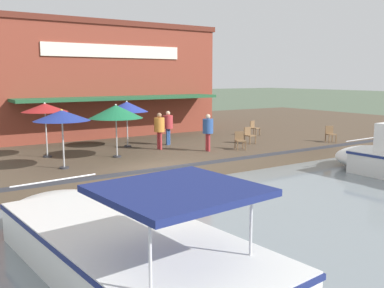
{
  "coord_description": "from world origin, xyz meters",
  "views": [
    {
      "loc": [
        13.5,
        -7.8,
        4.01
      ],
      "look_at": [
        -1.0,
        1.73,
        1.3
      ],
      "focal_mm": 40.0,
      "sensor_mm": 36.0,
      "label": 1
    }
  ],
  "objects_px": {
    "waterfront_restaurant": "(88,79)",
    "person_mid_patio": "(208,128)",
    "cafe_chair_far_corner_seat": "(330,133)",
    "patio_umbrella_near_quay_edge": "(62,116)",
    "person_near_entrance": "(159,126)",
    "patio_umbrella_far_corner": "(127,107)",
    "patio_umbrella_by_entrance": "(116,112)",
    "person_at_quay_edge": "(168,124)",
    "motorboat_far_downstream": "(111,239)",
    "cafe_chair_beside_entrance": "(240,139)",
    "cafe_chair_facing_river": "(249,134)",
    "patio_umbrella_mid_patio_left": "(45,108)",
    "cafe_chair_under_first_umbrella": "(254,127)"
  },
  "relations": [
    {
      "from": "waterfront_restaurant",
      "to": "person_mid_patio",
      "type": "distance_m",
      "value": 11.16
    },
    {
      "from": "cafe_chair_far_corner_seat",
      "to": "person_mid_patio",
      "type": "height_order",
      "value": "person_mid_patio"
    },
    {
      "from": "patio_umbrella_near_quay_edge",
      "to": "cafe_chair_far_corner_seat",
      "type": "bearing_deg",
      "value": 85.56
    },
    {
      "from": "person_near_entrance",
      "to": "patio_umbrella_far_corner",
      "type": "bearing_deg",
      "value": -147.92
    },
    {
      "from": "patio_umbrella_by_entrance",
      "to": "person_near_entrance",
      "type": "relative_size",
      "value": 1.31
    },
    {
      "from": "patio_umbrella_far_corner",
      "to": "person_at_quay_edge",
      "type": "distance_m",
      "value": 2.27
    },
    {
      "from": "patio_umbrella_near_quay_edge",
      "to": "patio_umbrella_far_corner",
      "type": "bearing_deg",
      "value": 128.85
    },
    {
      "from": "patio_umbrella_near_quay_edge",
      "to": "motorboat_far_downstream",
      "type": "xyz_separation_m",
      "value": [
        7.67,
        -1.33,
        -1.99
      ]
    },
    {
      "from": "cafe_chair_far_corner_seat",
      "to": "patio_umbrella_far_corner",
      "type": "bearing_deg",
      "value": -114.57
    },
    {
      "from": "waterfront_restaurant",
      "to": "patio_umbrella_by_entrance",
      "type": "xyz_separation_m",
      "value": [
        9.89,
        -2.4,
        -1.3
      ]
    },
    {
      "from": "cafe_chair_far_corner_seat",
      "to": "motorboat_far_downstream",
      "type": "distance_m",
      "value": 16.61
    },
    {
      "from": "person_near_entrance",
      "to": "motorboat_far_downstream",
      "type": "height_order",
      "value": "person_near_entrance"
    },
    {
      "from": "patio_umbrella_by_entrance",
      "to": "person_near_entrance",
      "type": "height_order",
      "value": "patio_umbrella_by_entrance"
    },
    {
      "from": "patio_umbrella_by_entrance",
      "to": "cafe_chair_beside_entrance",
      "type": "distance_m",
      "value": 6.07
    },
    {
      "from": "cafe_chair_facing_river",
      "to": "patio_umbrella_mid_patio_left",
      "type": "bearing_deg",
      "value": -100.6
    },
    {
      "from": "person_near_entrance",
      "to": "motorboat_far_downstream",
      "type": "distance_m",
      "value": 11.55
    },
    {
      "from": "person_mid_patio",
      "to": "motorboat_far_downstream",
      "type": "xyz_separation_m",
      "value": [
        7.83,
        -8.11,
        -1.08
      ]
    },
    {
      "from": "person_at_quay_edge",
      "to": "cafe_chair_beside_entrance",
      "type": "bearing_deg",
      "value": 34.68
    },
    {
      "from": "cafe_chair_facing_river",
      "to": "person_at_quay_edge",
      "type": "height_order",
      "value": "person_at_quay_edge"
    },
    {
      "from": "patio_umbrella_near_quay_edge",
      "to": "person_mid_patio",
      "type": "height_order",
      "value": "patio_umbrella_near_quay_edge"
    },
    {
      "from": "cafe_chair_under_first_umbrella",
      "to": "patio_umbrella_mid_patio_left",
      "type": "bearing_deg",
      "value": -87.89
    },
    {
      "from": "patio_umbrella_near_quay_edge",
      "to": "person_at_quay_edge",
      "type": "xyz_separation_m",
      "value": [
        -2.83,
        6.19,
        -0.91
      ]
    },
    {
      "from": "patio_umbrella_mid_patio_left",
      "to": "person_near_entrance",
      "type": "xyz_separation_m",
      "value": [
        0.91,
        5.04,
        -1.02
      ]
    },
    {
      "from": "cafe_chair_under_first_umbrella",
      "to": "cafe_chair_far_corner_seat",
      "type": "height_order",
      "value": "same"
    },
    {
      "from": "waterfront_restaurant",
      "to": "motorboat_far_downstream",
      "type": "distance_m",
      "value": 19.96
    },
    {
      "from": "patio_umbrella_mid_patio_left",
      "to": "cafe_chair_facing_river",
      "type": "distance_m",
      "value": 10.15
    },
    {
      "from": "cafe_chair_far_corner_seat",
      "to": "cafe_chair_facing_river",
      "type": "bearing_deg",
      "value": -116.64
    },
    {
      "from": "cafe_chair_far_corner_seat",
      "to": "motorboat_far_downstream",
      "type": "relative_size",
      "value": 0.1
    },
    {
      "from": "person_mid_patio",
      "to": "person_at_quay_edge",
      "type": "bearing_deg",
      "value": -167.63
    },
    {
      "from": "person_near_entrance",
      "to": "person_mid_patio",
      "type": "bearing_deg",
      "value": 44.41
    },
    {
      "from": "cafe_chair_facing_river",
      "to": "patio_umbrella_far_corner",
      "type": "bearing_deg",
      "value": -113.11
    },
    {
      "from": "cafe_chair_facing_river",
      "to": "person_near_entrance",
      "type": "xyz_separation_m",
      "value": [
        -0.93,
        -4.81,
        0.63
      ]
    },
    {
      "from": "cafe_chair_under_first_umbrella",
      "to": "person_near_entrance",
      "type": "relative_size",
      "value": 0.49
    },
    {
      "from": "cafe_chair_under_first_umbrella",
      "to": "person_near_entrance",
      "type": "xyz_separation_m",
      "value": [
        1.36,
        -7.18,
        0.63
      ]
    },
    {
      "from": "waterfront_restaurant",
      "to": "cafe_chair_facing_river",
      "type": "xyz_separation_m",
      "value": [
        10.06,
        4.93,
        -2.8
      ]
    },
    {
      "from": "patio_umbrella_far_corner",
      "to": "patio_umbrella_near_quay_edge",
      "type": "xyz_separation_m",
      "value": [
        3.37,
        -4.18,
        0.02
      ]
    },
    {
      "from": "cafe_chair_far_corner_seat",
      "to": "waterfront_restaurant",
      "type": "bearing_deg",
      "value": -143.59
    },
    {
      "from": "cafe_chair_beside_entrance",
      "to": "cafe_chair_far_corner_seat",
      "type": "xyz_separation_m",
      "value": [
        0.8,
        5.55,
        0.0
      ]
    },
    {
      "from": "patio_umbrella_mid_patio_left",
      "to": "patio_umbrella_near_quay_edge",
      "type": "relative_size",
      "value": 1.05
    },
    {
      "from": "patio_umbrella_mid_patio_left",
      "to": "cafe_chair_far_corner_seat",
      "type": "distance_m",
      "value": 14.42
    },
    {
      "from": "cafe_chair_beside_entrance",
      "to": "person_near_entrance",
      "type": "distance_m",
      "value": 3.9
    },
    {
      "from": "patio_umbrella_mid_patio_left",
      "to": "person_at_quay_edge",
      "type": "xyz_separation_m",
      "value": [
        -0.09,
        6.09,
        -1.04
      ]
    },
    {
      "from": "cafe_chair_facing_river",
      "to": "cafe_chair_far_corner_seat",
      "type": "relative_size",
      "value": 1.0
    },
    {
      "from": "patio_umbrella_by_entrance",
      "to": "waterfront_restaurant",
      "type": "bearing_deg",
      "value": 166.36
    },
    {
      "from": "waterfront_restaurant",
      "to": "person_near_entrance",
      "type": "relative_size",
      "value": 7.8
    },
    {
      "from": "cafe_chair_far_corner_seat",
      "to": "person_at_quay_edge",
      "type": "height_order",
      "value": "person_at_quay_edge"
    },
    {
      "from": "patio_umbrella_mid_patio_left",
      "to": "cafe_chair_under_first_umbrella",
      "type": "distance_m",
      "value": 12.33
    },
    {
      "from": "cafe_chair_beside_entrance",
      "to": "motorboat_far_downstream",
      "type": "xyz_separation_m",
      "value": [
        7.39,
        -9.68,
        -0.46
      ]
    },
    {
      "from": "patio_umbrella_mid_patio_left",
      "to": "cafe_chair_beside_entrance",
      "type": "relative_size",
      "value": 2.77
    },
    {
      "from": "patio_umbrella_near_quay_edge",
      "to": "cafe_chair_beside_entrance",
      "type": "distance_m",
      "value": 8.49
    }
  ]
}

